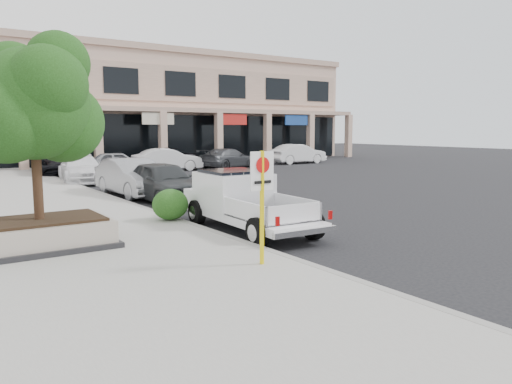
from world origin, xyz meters
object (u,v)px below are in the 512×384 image
Objects in this scene: curb_car_c at (81,169)px; lot_car_e at (225,158)px; curb_car_b at (133,177)px; lot_car_c at (228,158)px; planter_tree at (38,105)px; pickup_truck at (250,202)px; curb_car_a at (163,182)px; lot_car_b at (168,160)px; no_parking_sign at (262,192)px; lot_car_a at (118,162)px; lot_car_d at (172,156)px; lot_car_f at (298,154)px; planter at (40,234)px; curb_car_d at (58,161)px.

curb_car_c is 12.68m from lot_car_e.
curb_car_b is 15.18m from lot_car_c.
planter_tree reaches higher than curb_car_b.
pickup_truck reaches higher than curb_car_a.
lot_car_c is (4.56, -0.40, -0.05)m from lot_car_b.
no_parking_sign is 4.06m from pickup_truck.
planter_tree is 1.74× the size of no_parking_sign.
lot_car_a is at bearing 77.28° from curb_car_a.
curb_car_b is at bearing 97.44° from curb_car_a.
lot_car_b is 0.93× the size of lot_car_d.
planter_tree is at bearing 130.67° from lot_car_f.
curb_car_a reaches higher than planter.
curb_car_a is 16.66m from lot_car_c.
pickup_truck is 23.31m from lot_car_e.
lot_car_d is 10.17m from lot_car_f.
curb_car_d reaches higher than lot_car_b.
lot_car_d is at bearing 57.21° from curb_car_b.
no_parking_sign is 29.61m from lot_car_d.
curb_car_b reaches higher than lot_car_f.
curb_car_b reaches higher than lot_car_c.
curb_car_a is 0.94× the size of curb_car_c.
no_parking_sign is 0.48× the size of lot_car_f.
planter_tree is 0.85× the size of curb_car_a.
lot_car_f reaches higher than lot_car_b.
no_parking_sign is 31.13m from lot_car_f.
planter is 24.94m from lot_car_c.
lot_car_e is (13.42, 23.77, -0.94)m from no_parking_sign.
curb_car_d is at bearing 76.19° from planter_tree.
curb_car_d is 1.30× the size of lot_car_b.
curb_car_c is 1.05× the size of lot_car_f.
lot_car_f is (18.27, 20.16, -0.05)m from pickup_truck.
lot_car_e is at bearing -74.85° from lot_car_a.
lot_car_f is at bearing 39.46° from planter_tree.
pickup_truck is 1.08× the size of lot_car_d.
curb_car_a is 1.13× the size of lot_car_a.
no_parking_sign is 0.46× the size of lot_car_d.
curb_car_d reaches higher than lot_car_d.
lot_car_a is 0.84× the size of lot_car_c.
lot_car_e is (16.69, 19.57, -2.72)m from planter_tree.
lot_car_c is at bearing -87.86° from lot_car_b.
planter is 30.72m from lot_car_f.
lot_car_b is at bearing 93.35° from lot_car_f.
curb_car_c reaches higher than lot_car_d.
curb_car_b is at bearing 57.22° from planter_tree.
planter is at bearing 166.46° from lot_car_a.
pickup_truck is 1.28× the size of lot_car_a.
lot_car_c is at bearing -81.88° from lot_car_a.
lot_car_d is at bearing -21.52° from lot_car_b.
lot_car_b is at bearing 69.80° from no_parking_sign.
curb_car_a is 0.78× the size of curb_car_d.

